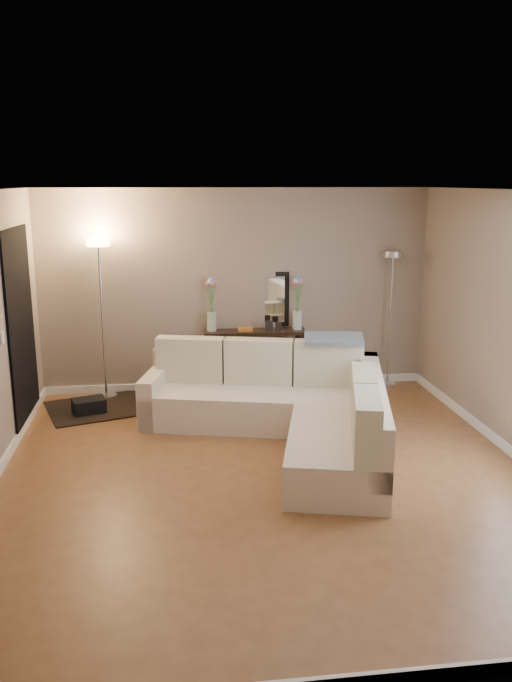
{
  "coord_description": "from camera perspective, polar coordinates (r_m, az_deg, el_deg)",
  "views": [
    {
      "loc": [
        -0.84,
        -5.69,
        2.68
      ],
      "look_at": [
        0.0,
        0.8,
        1.1
      ],
      "focal_mm": 35.0,
      "sensor_mm": 36.0,
      "label": 1
    }
  ],
  "objects": [
    {
      "name": "floor",
      "position": [
        6.35,
        0.95,
        -11.46
      ],
      "size": [
        5.0,
        5.5,
        0.01
      ],
      "primitive_type": "cube",
      "color": "brown",
      "rests_on": "ground"
    },
    {
      "name": "ceiling",
      "position": [
        5.75,
        1.06,
        12.83
      ],
      "size": [
        5.0,
        5.5,
        0.01
      ],
      "primitive_type": "cube",
      "color": "white",
      "rests_on": "ground"
    },
    {
      "name": "wall_back",
      "position": [
        8.6,
        -1.69,
        4.34
      ],
      "size": [
        5.0,
        0.02,
        2.6
      ],
      "primitive_type": "cube",
      "color": "gray",
      "rests_on": "ground"
    },
    {
      "name": "wall_front",
      "position": [
        3.34,
        8.05,
        -10.95
      ],
      "size": [
        5.0,
        0.02,
        2.6
      ],
      "primitive_type": "cube",
      "color": "gray",
      "rests_on": "ground"
    },
    {
      "name": "baseboard_back",
      "position": [
        8.86,
        -1.62,
        -3.69
      ],
      "size": [
        5.0,
        0.03,
        0.1
      ],
      "primitive_type": "cube",
      "color": "white",
      "rests_on": "ground"
    },
    {
      "name": "doorway",
      "position": [
        7.73,
        -19.47,
        1.0
      ],
      "size": [
        0.02,
        1.2,
        2.2
      ],
      "primitive_type": "cube",
      "color": "black",
      "rests_on": "ground"
    },
    {
      "name": "switch_plate",
      "position": [
        6.9,
        -20.94,
        0.28
      ],
      "size": [
        0.02,
        0.08,
        0.12
      ],
      "primitive_type": "cube",
      "color": "white",
      "rests_on": "ground"
    },
    {
      "name": "sectional_sofa",
      "position": [
        7.1,
        2.8,
        -5.67
      ],
      "size": [
        2.75,
        3.06,
        0.92
      ],
      "color": "beige",
      "rests_on": "floor"
    },
    {
      "name": "throw_blanket",
      "position": [
        7.54,
        6.69,
        0.22
      ],
      "size": [
        0.72,
        0.5,
        0.09
      ],
      "primitive_type": "cube",
      "rotation": [
        0.1,
        0.0,
        -0.2
      ],
      "color": "slate",
      "rests_on": "sectional_sofa"
    },
    {
      "name": "console_table",
      "position": [
        8.65,
        -0.65,
        -1.33
      ],
      "size": [
        1.32,
        0.42,
        0.8
      ],
      "color": "black",
      "rests_on": "floor"
    },
    {
      "name": "leaning_mirror",
      "position": [
        8.67,
        -0.2,
        3.58
      ],
      "size": [
        0.93,
        0.09,
        0.72
      ],
      "color": "black",
      "rests_on": "console_table"
    },
    {
      "name": "table_decor",
      "position": [
        8.53,
        -0.11,
        1.11
      ],
      "size": [
        0.56,
        0.13,
        0.13
      ],
      "color": "#BF6E21",
      "rests_on": "console_table"
    },
    {
      "name": "flower_vase_left",
      "position": [
        8.49,
        -3.84,
        2.8
      ],
      "size": [
        0.15,
        0.13,
        0.69
      ],
      "color": "silver",
      "rests_on": "console_table"
    },
    {
      "name": "flower_vase_right",
      "position": [
        8.58,
        3.58,
        2.91
      ],
      "size": [
        0.15,
        0.13,
        0.69
      ],
      "color": "silver",
      "rests_on": "console_table"
    },
    {
      "name": "floor_lamp_lit",
      "position": [
        8.36,
        -13.2,
        4.51
      ],
      "size": [
        0.36,
        0.36,
        2.0
      ],
      "color": "silver",
      "rests_on": "floor"
    },
    {
      "name": "floor_lamp_unlit",
      "position": [
        8.84,
        11.55,
        4.17
      ],
      "size": [
        0.28,
        0.28,
        1.8
      ],
      "color": "silver",
      "rests_on": "floor"
    },
    {
      "name": "charcoal_rug",
      "position": [
        8.31,
        -12.85,
        -5.52
      ],
      "size": [
        1.54,
        1.33,
        0.02
      ],
      "primitive_type": "cube",
      "rotation": [
        0.0,
        0.0,
        0.31
      ],
      "color": "black",
      "rests_on": "floor"
    },
    {
      "name": "black_bag",
      "position": [
        8.14,
        -14.13,
        -5.63
      ],
      "size": [
        0.43,
        0.36,
        0.24
      ],
      "primitive_type": "cube",
      "rotation": [
        0.0,
        0.0,
        0.31
      ],
      "color": "black",
      "rests_on": "charcoal_rug"
    }
  ]
}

